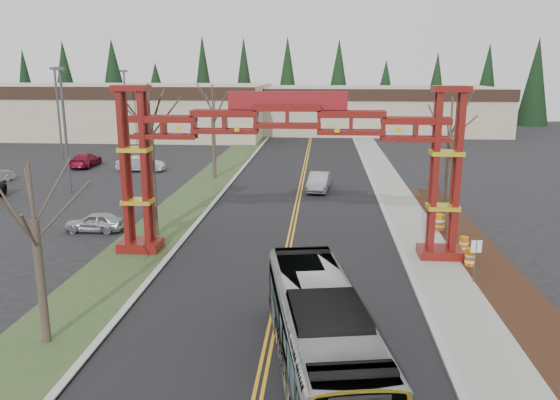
# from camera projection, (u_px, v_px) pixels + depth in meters

# --- Properties ---
(road) EXTENTS (12.00, 110.00, 0.02)m
(road) POSITION_uv_depth(u_px,v_px,m) (294.00, 220.00, 35.97)
(road) COLOR black
(road) RESTS_ON ground
(lane_line_left) EXTENTS (0.12, 100.00, 0.01)m
(lane_line_left) POSITION_uv_depth(u_px,v_px,m) (292.00, 220.00, 35.98)
(lane_line_left) COLOR orange
(lane_line_left) RESTS_ON road
(lane_line_right) EXTENTS (0.12, 100.00, 0.01)m
(lane_line_right) POSITION_uv_depth(u_px,v_px,m) (296.00, 220.00, 35.96)
(lane_line_right) COLOR orange
(lane_line_right) RESTS_ON road
(curb_right) EXTENTS (0.30, 110.00, 0.15)m
(curb_right) POSITION_uv_depth(u_px,v_px,m) (388.00, 221.00, 35.48)
(curb_right) COLOR #AFB0AA
(curb_right) RESTS_ON ground
(sidewalk_right) EXTENTS (2.60, 110.00, 0.14)m
(sidewalk_right) POSITION_uv_depth(u_px,v_px,m) (411.00, 221.00, 35.37)
(sidewalk_right) COLOR gray
(sidewalk_right) RESTS_ON ground
(landscape_strip) EXTENTS (2.60, 50.00, 0.12)m
(landscape_strip) POSITION_uv_depth(u_px,v_px,m) (541.00, 330.00, 20.63)
(landscape_strip) COLOR black
(landscape_strip) RESTS_ON ground
(grass_median) EXTENTS (4.00, 110.00, 0.08)m
(grass_median) POSITION_uv_depth(u_px,v_px,m) (175.00, 217.00, 36.58)
(grass_median) COLOR #2B4120
(grass_median) RESTS_ON ground
(curb_left) EXTENTS (0.30, 110.00, 0.15)m
(curb_left) POSITION_uv_depth(u_px,v_px,m) (202.00, 217.00, 36.43)
(curb_left) COLOR #AFB0AA
(curb_left) RESTS_ON ground
(gateway_arch) EXTENTS (18.20, 1.60, 8.90)m
(gateway_arch) POSITION_uv_depth(u_px,v_px,m) (287.00, 144.00, 27.80)
(gateway_arch) COLOR #5E100C
(gateway_arch) RESTS_ON ground
(retail_building_west) EXTENTS (46.00, 22.30, 7.50)m
(retail_building_west) POSITION_uv_depth(u_px,v_px,m) (114.00, 110.00, 82.95)
(retail_building_west) COLOR tan
(retail_building_west) RESTS_ON ground
(retail_building_east) EXTENTS (38.00, 20.30, 7.00)m
(retail_building_east) POSITION_uv_depth(u_px,v_px,m) (375.00, 109.00, 87.66)
(retail_building_east) COLOR tan
(retail_building_east) RESTS_ON ground
(conifer_treeline) EXTENTS (116.10, 5.60, 13.00)m
(conifer_treeline) POSITION_uv_depth(u_px,v_px,m) (316.00, 88.00, 99.41)
(conifer_treeline) COLOR black
(conifer_treeline) RESTS_ON ground
(transit_bus) EXTENTS (4.32, 10.98, 2.98)m
(transit_bus) POSITION_uv_depth(u_px,v_px,m) (321.00, 335.00, 17.21)
(transit_bus) COLOR #95969C
(transit_bus) RESTS_ON ground
(silver_sedan) EXTENTS (2.00, 4.61, 1.48)m
(silver_sedan) POSITION_uv_depth(u_px,v_px,m) (319.00, 182.00, 44.55)
(silver_sedan) COLOR #A5A8AD
(silver_sedan) RESTS_ON ground
(parked_car_near_a) EXTENTS (3.59, 1.47, 1.22)m
(parked_car_near_a) POSITION_uv_depth(u_px,v_px,m) (95.00, 222.00, 33.26)
(parked_car_near_a) COLOR #A9ACB1
(parked_car_near_a) RESTS_ON ground
(parked_car_mid_a) EXTENTS (2.34, 5.08, 1.44)m
(parked_car_mid_a) POSITION_uv_depth(u_px,v_px,m) (85.00, 160.00, 55.58)
(parked_car_mid_a) COLOR maroon
(parked_car_mid_a) RESTS_ON ground
(parked_car_far_a) EXTENTS (4.52, 1.60, 1.49)m
(parked_car_far_a) POSITION_uv_depth(u_px,v_px,m) (141.00, 164.00, 53.03)
(parked_car_far_a) COLOR silver
(parked_car_far_a) RESTS_ON ground
(bare_tree_median_near) EXTENTS (3.04, 3.04, 6.64)m
(bare_tree_median_near) POSITION_uv_depth(u_px,v_px,m) (34.00, 221.00, 18.67)
(bare_tree_median_near) COLOR #382D26
(bare_tree_median_near) RESTS_ON ground
(bare_tree_median_mid) EXTENTS (3.42, 3.42, 8.91)m
(bare_tree_median_mid) POSITION_uv_depth(u_px,v_px,m) (150.00, 125.00, 30.92)
(bare_tree_median_mid) COLOR #382D26
(bare_tree_median_mid) RESTS_ON ground
(bare_tree_median_far) EXTENTS (3.48, 3.48, 8.38)m
(bare_tree_median_far) POSITION_uv_depth(u_px,v_px,m) (213.00, 112.00, 48.38)
(bare_tree_median_far) COLOR #382D26
(bare_tree_median_far) RESTS_ON ground
(bare_tree_right_far) EXTENTS (3.45, 3.45, 8.01)m
(bare_tree_right_far) POSITION_uv_depth(u_px,v_px,m) (450.00, 133.00, 35.16)
(bare_tree_right_far) COLOR #382D26
(bare_tree_right_far) RESTS_ON ground
(light_pole_near) EXTENTS (0.86, 0.43, 9.88)m
(light_pole_near) POSITION_uv_depth(u_px,v_px,m) (64.00, 122.00, 42.58)
(light_pole_near) COLOR #3F3F44
(light_pole_near) RESTS_ON ground
(light_pole_mid) EXTENTS (0.86, 0.43, 9.93)m
(light_pole_mid) POSITION_uv_depth(u_px,v_px,m) (58.00, 107.00, 59.37)
(light_pole_mid) COLOR #3F3F44
(light_pole_mid) RESTS_ON ground
(light_pole_far) EXTENTS (0.84, 0.42, 9.63)m
(light_pole_far) POSITION_uv_depth(u_px,v_px,m) (126.00, 103.00, 69.10)
(light_pole_far) COLOR #3F3F44
(light_pole_far) RESTS_ON ground
(street_sign) EXTENTS (0.49, 0.08, 2.13)m
(street_sign) POSITION_uv_depth(u_px,v_px,m) (476.00, 253.00, 24.80)
(street_sign) COLOR #3F3F44
(street_sign) RESTS_ON ground
(barrel_south) EXTENTS (0.53, 0.53, 0.98)m
(barrel_south) POSITION_uv_depth(u_px,v_px,m) (470.00, 258.00, 27.20)
(barrel_south) COLOR orange
(barrel_south) RESTS_ON ground
(barrel_mid) EXTENTS (0.50, 0.50, 0.94)m
(barrel_mid) POSITION_uv_depth(u_px,v_px,m) (464.00, 245.00, 29.31)
(barrel_mid) COLOR orange
(barrel_mid) RESTS_ON ground
(barrel_north) EXTENTS (0.60, 0.60, 1.11)m
(barrel_north) POSITION_uv_depth(u_px,v_px,m) (440.00, 223.00, 33.21)
(barrel_north) COLOR orange
(barrel_north) RESTS_ON ground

